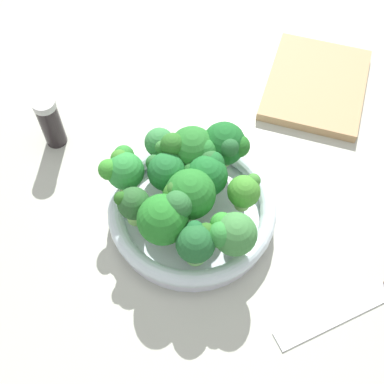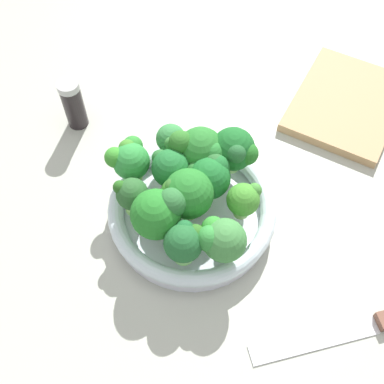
# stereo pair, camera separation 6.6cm
# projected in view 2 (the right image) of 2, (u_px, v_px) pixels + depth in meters

# --- Properties ---
(ground_plane) EXTENTS (1.30, 1.30, 0.03)m
(ground_plane) POSITION_uv_depth(u_px,v_px,m) (192.00, 227.00, 0.72)
(ground_plane) COLOR #AAAE9E
(bowl) EXTENTS (0.24, 0.24, 0.04)m
(bowl) POSITION_uv_depth(u_px,v_px,m) (192.00, 211.00, 0.70)
(bowl) COLOR white
(bowl) RESTS_ON ground_plane
(broccoli_floret_0) EXTENTS (0.07, 0.07, 0.08)m
(broccoli_floret_0) POSITION_uv_depth(u_px,v_px,m) (159.00, 212.00, 0.62)
(broccoli_floret_0) COLOR #84CD63
(broccoli_floret_0) RESTS_ON bowl
(broccoli_floret_1) EXTENTS (0.07, 0.07, 0.08)m
(broccoli_floret_1) POSITION_uv_depth(u_px,v_px,m) (188.00, 195.00, 0.63)
(broccoli_floret_1) COLOR #84BB58
(broccoli_floret_1) RESTS_ON bowl
(broccoli_floret_2) EXTENTS (0.06, 0.06, 0.07)m
(broccoli_floret_2) POSITION_uv_depth(u_px,v_px,m) (210.00, 175.00, 0.66)
(broccoli_floret_2) COLOR #8FBE5F
(broccoli_floret_2) RESTS_ON bowl
(broccoli_floret_3) EXTENTS (0.06, 0.06, 0.07)m
(broccoli_floret_3) POSITION_uv_depth(u_px,v_px,m) (220.00, 239.00, 0.61)
(broccoli_floret_3) COLOR #95CE67
(broccoli_floret_3) RESTS_ON bowl
(broccoli_floret_4) EXTENTS (0.06, 0.07, 0.07)m
(broccoli_floret_4) POSITION_uv_depth(u_px,v_px,m) (235.00, 150.00, 0.68)
(broccoli_floret_4) COLOR #9DD571
(broccoli_floret_4) RESTS_ON bowl
(broccoli_floret_5) EXTENTS (0.07, 0.07, 0.08)m
(broccoli_floret_5) POSITION_uv_depth(u_px,v_px,m) (200.00, 150.00, 0.68)
(broccoli_floret_5) COLOR #78B64E
(broccoli_floret_5) RESTS_ON bowl
(broccoli_floret_6) EXTENTS (0.04, 0.04, 0.06)m
(broccoli_floret_6) POSITION_uv_depth(u_px,v_px,m) (132.00, 196.00, 0.65)
(broccoli_floret_6) COLOR #91DA68
(broccoli_floret_6) RESTS_ON bowl
(broccoli_floret_7) EXTENTS (0.05, 0.04, 0.06)m
(broccoli_floret_7) POSITION_uv_depth(u_px,v_px,m) (244.00, 199.00, 0.65)
(broccoli_floret_7) COLOR #86BC5B
(broccoli_floret_7) RESTS_ON bowl
(broccoli_floret_8) EXTENTS (0.06, 0.06, 0.06)m
(broccoli_floret_8) POSITION_uv_depth(u_px,v_px,m) (129.00, 159.00, 0.67)
(broccoli_floret_8) COLOR #9CD36D
(broccoli_floret_8) RESTS_ON bowl
(broccoli_floret_9) EXTENTS (0.04, 0.05, 0.05)m
(broccoli_floret_9) POSITION_uv_depth(u_px,v_px,m) (171.00, 140.00, 0.70)
(broccoli_floret_9) COLOR #97C86D
(broccoli_floret_9) RESTS_ON bowl
(broccoli_floret_10) EXTENTS (0.05, 0.07, 0.07)m
(broccoli_floret_10) POSITION_uv_depth(u_px,v_px,m) (171.00, 169.00, 0.67)
(broccoli_floret_10) COLOR #8ECD67
(broccoli_floret_10) RESTS_ON bowl
(broccoli_floret_11) EXTENTS (0.05, 0.05, 0.06)m
(broccoli_floret_11) POSITION_uv_depth(u_px,v_px,m) (185.00, 242.00, 0.61)
(broccoli_floret_11) COLOR #82C86A
(broccoli_floret_11) RESTS_ON bowl
(knife) EXTENTS (0.23, 0.17, 0.01)m
(knife) POSITION_uv_depth(u_px,v_px,m) (378.00, 323.00, 0.63)
(knife) COLOR silver
(knife) RESTS_ON ground_plane
(cutting_board) EXTENTS (0.24, 0.21, 0.02)m
(cutting_board) POSITION_uv_depth(u_px,v_px,m) (346.00, 103.00, 0.83)
(cutting_board) COLOR tan
(cutting_board) RESTS_ON ground_plane
(pepper_shaker) EXTENTS (0.03, 0.03, 0.09)m
(pepper_shaker) POSITION_uv_depth(u_px,v_px,m) (73.00, 104.00, 0.78)
(pepper_shaker) COLOR black
(pepper_shaker) RESTS_ON ground_plane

